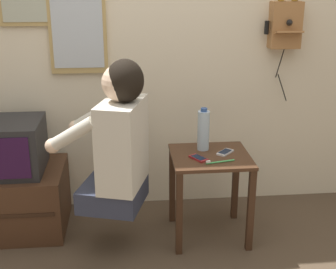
% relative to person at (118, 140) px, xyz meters
% --- Properties ---
extents(wall_back, '(6.80, 0.05, 2.55)m').
position_rel_person_xyz_m(wall_back, '(0.25, 0.65, 0.54)').
color(wall_back, beige).
rests_on(wall_back, ground_plane).
extents(side_table, '(0.50, 0.46, 0.57)m').
position_rel_person_xyz_m(side_table, '(0.58, 0.11, -0.29)').
color(side_table, '#422819').
rests_on(side_table, ground_plane).
extents(person, '(0.61, 0.54, 0.91)m').
position_rel_person_xyz_m(person, '(0.00, 0.00, 0.00)').
color(person, '#2D3347').
rests_on(person, ground_plane).
extents(tv_stand, '(0.74, 0.56, 0.43)m').
position_rel_person_xyz_m(tv_stand, '(-0.75, 0.33, -0.52)').
color(tv_stand, '#422819').
rests_on(tv_stand, ground_plane).
extents(television, '(0.50, 0.43, 0.34)m').
position_rel_person_xyz_m(television, '(-0.75, 0.31, -0.14)').
color(television, '#232326').
rests_on(television, tv_stand).
extents(wall_phone_antique, '(0.25, 0.19, 0.74)m').
position_rel_person_xyz_m(wall_phone_antique, '(1.16, 0.57, 0.60)').
color(wall_phone_antique, '#9E6B3D').
extents(wall_mirror, '(0.38, 0.03, 0.77)m').
position_rel_person_xyz_m(wall_mirror, '(-0.25, 0.61, 0.66)').
color(wall_mirror, tan).
extents(cell_phone_held, '(0.12, 0.14, 0.01)m').
position_rel_person_xyz_m(cell_phone_held, '(0.49, 0.05, -0.16)').
color(cell_phone_held, maroon).
rests_on(cell_phone_held, side_table).
extents(cell_phone_spare, '(0.13, 0.13, 0.01)m').
position_rel_person_xyz_m(cell_phone_spare, '(0.68, 0.13, -0.16)').
color(cell_phone_spare, silver).
rests_on(cell_phone_spare, side_table).
extents(water_bottle, '(0.08, 0.08, 0.28)m').
position_rel_person_xyz_m(water_bottle, '(0.55, 0.21, -0.03)').
color(water_bottle, '#ADC6DB').
rests_on(water_bottle, side_table).
extents(toothbrush, '(0.18, 0.05, 0.02)m').
position_rel_person_xyz_m(toothbrush, '(0.60, -0.02, -0.16)').
color(toothbrush, '#4CBF66').
rests_on(toothbrush, side_table).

